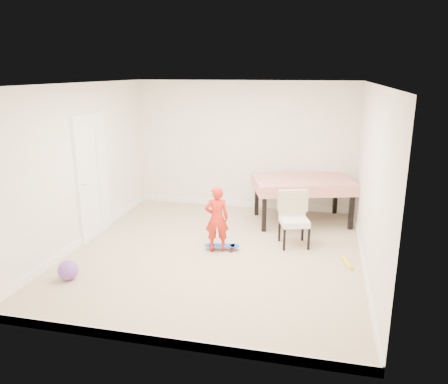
% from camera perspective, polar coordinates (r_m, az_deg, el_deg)
% --- Properties ---
extents(ground, '(5.00, 5.00, 0.00)m').
position_cam_1_polar(ground, '(6.98, -1.18, -7.92)').
color(ground, tan).
rests_on(ground, ground).
extents(ceiling, '(4.50, 5.00, 0.04)m').
position_cam_1_polar(ceiling, '(6.40, -1.31, 13.77)').
color(ceiling, white).
rests_on(ceiling, wall_back).
extents(wall_back, '(4.50, 0.04, 2.60)m').
position_cam_1_polar(wall_back, '(8.95, 2.64, 6.03)').
color(wall_back, white).
rests_on(wall_back, ground).
extents(wall_front, '(4.50, 0.04, 2.60)m').
position_cam_1_polar(wall_front, '(4.30, -9.31, -4.79)').
color(wall_front, white).
rests_on(wall_front, ground).
extents(wall_left, '(0.04, 5.00, 2.60)m').
position_cam_1_polar(wall_left, '(7.42, -18.21, 3.28)').
color(wall_left, white).
rests_on(wall_left, ground).
extents(wall_right, '(0.04, 5.00, 2.60)m').
position_cam_1_polar(wall_right, '(6.42, 18.47, 1.41)').
color(wall_right, white).
rests_on(wall_right, ground).
extents(door, '(0.11, 0.94, 2.11)m').
position_cam_1_polar(door, '(7.73, -16.87, 1.76)').
color(door, white).
rests_on(door, ground).
extents(baseboard_back, '(4.50, 0.02, 0.12)m').
position_cam_1_polar(baseboard_back, '(9.25, 2.55, -1.56)').
color(baseboard_back, white).
rests_on(baseboard_back, ground).
extents(baseboard_front, '(4.50, 0.02, 0.12)m').
position_cam_1_polar(baseboard_front, '(4.86, -8.68, -18.66)').
color(baseboard_front, white).
rests_on(baseboard_front, ground).
extents(baseboard_left, '(0.02, 5.00, 0.12)m').
position_cam_1_polar(baseboard_left, '(7.77, -17.51, -5.69)').
color(baseboard_left, white).
rests_on(baseboard_left, ground).
extents(baseboard_right, '(0.02, 5.00, 0.12)m').
position_cam_1_polar(baseboard_right, '(6.81, 17.66, -8.76)').
color(baseboard_right, white).
rests_on(baseboard_right, ground).
extents(dining_table, '(2.03, 1.59, 0.84)m').
position_cam_1_polar(dining_table, '(8.35, 10.15, -1.08)').
color(dining_table, red).
rests_on(dining_table, ground).
extents(dining_chair, '(0.64, 0.69, 0.90)m').
position_cam_1_polar(dining_chair, '(7.18, 9.18, -3.58)').
color(dining_chair, white).
rests_on(dining_chair, ground).
extents(skateboard, '(0.58, 0.29, 0.08)m').
position_cam_1_polar(skateboard, '(7.06, -0.25, -7.26)').
color(skateboard, blue).
rests_on(skateboard, ground).
extents(child, '(0.44, 0.36, 1.04)m').
position_cam_1_polar(child, '(6.84, -0.95, -3.74)').
color(child, red).
rests_on(child, ground).
extents(balloon, '(0.28, 0.28, 0.28)m').
position_cam_1_polar(balloon, '(6.45, -19.71, -9.59)').
color(balloon, purple).
rests_on(balloon, ground).
extents(foam_toy, '(0.16, 0.40, 0.06)m').
position_cam_1_polar(foam_toy, '(6.81, 15.77, -8.89)').
color(foam_toy, yellow).
rests_on(foam_toy, ground).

